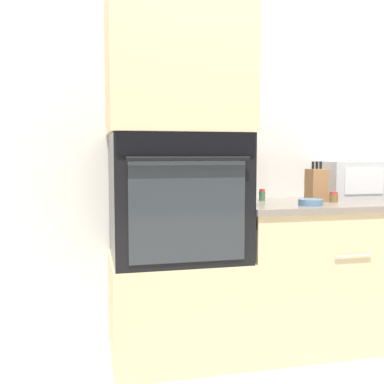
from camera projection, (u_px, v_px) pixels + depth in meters
ground_plane at (257, 372)px, 2.39m from camera, size 12.00×12.00×0.00m
wall_back at (223, 139)px, 2.89m from camera, size 8.00×0.05×2.50m
oven_cabinet_base at (177, 306)px, 2.57m from camera, size 0.75×0.60×0.57m
wall_oven at (177, 196)px, 2.51m from camera, size 0.72×0.64×0.69m
oven_cabinet_upper at (176, 63)px, 2.45m from camera, size 0.75×0.60×0.78m
counter_unit at (324, 271)px, 2.76m from camera, size 1.12×0.63×0.87m
microwave at (355, 180)px, 2.92m from camera, size 0.43×0.29×0.24m
knife_block at (316, 185)px, 2.71m from camera, size 0.10×0.11×0.24m
bowl at (311, 202)px, 2.50m from camera, size 0.14×0.14×0.04m
condiment_jar_near at (262, 195)px, 2.75m from camera, size 0.04×0.04×0.07m
condiment_jar_mid at (241, 191)px, 2.85m from camera, size 0.05×0.05×0.11m
condiment_jar_far at (334, 197)px, 2.67m from camera, size 0.05×0.05×0.06m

